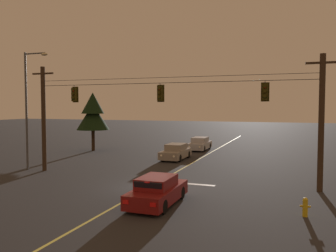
{
  "coord_description": "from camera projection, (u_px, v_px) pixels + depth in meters",
  "views": [
    {
      "loc": [
        7.92,
        -18.8,
        4.79
      ],
      "look_at": [
        0.0,
        3.2,
        3.46
      ],
      "focal_mm": 37.11,
      "sensor_mm": 36.0,
      "label": 1
    }
  ],
  "objects": [
    {
      "name": "ground_plane",
      "position": [
        150.0,
        187.0,
        20.61
      ],
      "size": [
        180.0,
        180.0,
        0.0
      ],
      "primitive_type": "plane",
      "color": "#28282B"
    },
    {
      "name": "lane_centre_stripe",
      "position": [
        189.0,
        165.0,
        28.31
      ],
      "size": [
        0.14,
        60.0,
        0.01
      ],
      "primitive_type": "cube",
      "color": "#D1C64C",
      "rests_on": "ground"
    },
    {
      "name": "stop_bar_paint",
      "position": [
        188.0,
        184.0,
        21.47
      ],
      "size": [
        3.4,
        0.36,
        0.01
      ],
      "primitive_type": "cube",
      "color": "silver",
      "rests_on": "ground"
    },
    {
      "name": "signal_span_assembly",
      "position": [
        163.0,
        118.0,
        22.45
      ],
      "size": [
        20.65,
        0.32,
        7.69
      ],
      "color": "#38281C",
      "rests_on": "ground"
    },
    {
      "name": "traffic_light_leftmost",
      "position": [
        74.0,
        94.0,
        24.62
      ],
      "size": [
        0.48,
        0.41,
        1.22
      ],
      "color": "black"
    },
    {
      "name": "traffic_light_left_inner",
      "position": [
        160.0,
        93.0,
        22.41
      ],
      "size": [
        0.48,
        0.41,
        1.22
      ],
      "color": "black"
    },
    {
      "name": "traffic_light_centre",
      "position": [
        265.0,
        92.0,
        20.19
      ],
      "size": [
        0.48,
        0.41,
        1.22
      ],
      "color": "black"
    },
    {
      "name": "car_waiting_near_lane",
      "position": [
        157.0,
        191.0,
        16.93
      ],
      "size": [
        1.8,
        4.33,
        1.39
      ],
      "color": "maroon",
      "rests_on": "ground"
    },
    {
      "name": "car_oncoming_lead",
      "position": [
        176.0,
        152.0,
        31.44
      ],
      "size": [
        1.8,
        4.42,
        1.39
      ],
      "color": "gray",
      "rests_on": "ground"
    },
    {
      "name": "car_oncoming_trailing",
      "position": [
        200.0,
        144.0,
        38.15
      ],
      "size": [
        1.8,
        4.42,
        1.39
      ],
      "color": "#A5A5AD",
      "rests_on": "ground"
    },
    {
      "name": "street_lamp_corner",
      "position": [
        29.0,
        101.0,
        25.9
      ],
      "size": [
        2.11,
        0.3,
        8.79
      ],
      "color": "#4C4F54",
      "rests_on": "ground"
    },
    {
      "name": "tree_verge_near",
      "position": [
        93.0,
        113.0,
        37.28
      ],
      "size": [
        3.49,
        3.49,
        6.28
      ],
      "color": "#332316",
      "rests_on": "ground"
    },
    {
      "name": "fire_hydrant",
      "position": [
        305.0,
        207.0,
        15.04
      ],
      "size": [
        0.44,
        0.22,
        0.84
      ],
      "color": "gold",
      "rests_on": "ground"
    }
  ]
}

